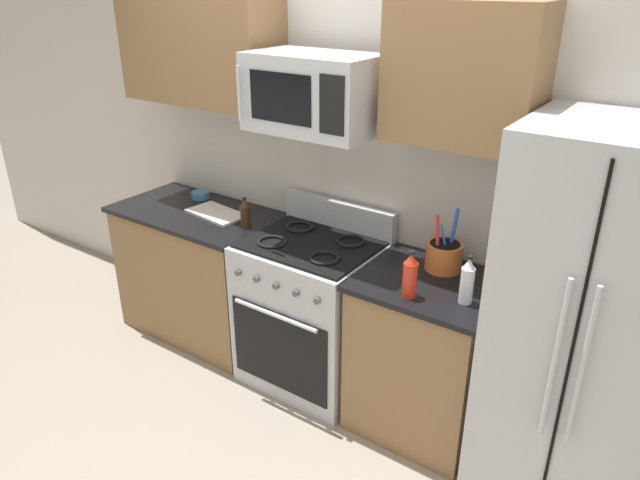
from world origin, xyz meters
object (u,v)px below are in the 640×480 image
at_px(cutting_board, 217,213).
at_px(range_oven, 312,310).
at_px(refrigerator, 589,330).
at_px(bottle_vinegar, 467,281).
at_px(prep_bowl, 200,195).
at_px(bottle_soy, 245,213).
at_px(microwave, 314,93).
at_px(bottle_hot_sauce, 410,276).
at_px(utensil_crock, 444,255).

bearing_deg(cutting_board, range_oven, -2.19).
height_order(refrigerator, bottle_vinegar, refrigerator).
xyz_separation_m(bottle_vinegar, prep_bowl, (-2.06, 0.29, -0.09)).
distance_m(refrigerator, bottle_vinegar, 0.56).
bearing_deg(bottle_soy, microwave, 4.21).
xyz_separation_m(microwave, prep_bowl, (-1.08, 0.16, -0.83)).
height_order(cutting_board, bottle_vinegar, bottle_vinegar).
bearing_deg(cutting_board, bottle_hot_sauce, -8.83).
height_order(microwave, bottle_hot_sauce, microwave).
relative_size(range_oven, bottle_soy, 5.78).
height_order(microwave, utensil_crock, microwave).
height_order(utensil_crock, bottle_vinegar, utensil_crock).
height_order(refrigerator, utensil_crock, refrigerator).
xyz_separation_m(refrigerator, bottle_hot_sauce, (-0.78, -0.19, 0.11)).
bearing_deg(utensil_crock, refrigerator, -12.73).
bearing_deg(prep_bowl, utensil_crock, -1.01).
bearing_deg(utensil_crock, bottle_vinegar, -48.55).
bearing_deg(refrigerator, range_oven, 179.34).
bearing_deg(bottle_vinegar, utensil_crock, 131.45).
bearing_deg(prep_bowl, bottle_soy, -18.42).
xyz_separation_m(bottle_hot_sauce, bottle_soy, (-1.22, 0.20, -0.03)).
distance_m(cutting_board, bottle_vinegar, 1.76).
bearing_deg(prep_bowl, microwave, -8.43).
relative_size(range_oven, utensil_crock, 3.20).
height_order(refrigerator, bottle_soy, refrigerator).
height_order(utensil_crock, prep_bowl, utensil_crock).
bearing_deg(utensil_crock, bottle_hot_sauce, -92.63).
bearing_deg(refrigerator, bottle_soy, 179.75).
bearing_deg(microwave, refrigerator, -1.71).
distance_m(bottle_vinegar, bottle_soy, 1.47).
xyz_separation_m(refrigerator, microwave, (-1.51, 0.05, 0.86)).
bearing_deg(cutting_board, refrigerator, -1.18).
distance_m(cutting_board, prep_bowl, 0.35).
relative_size(cutting_board, bottle_hot_sauce, 1.64).
distance_m(range_oven, utensil_crock, 0.92).
distance_m(bottle_soy, prep_bowl, 0.63).
relative_size(range_oven, microwave, 1.58).
xyz_separation_m(microwave, bottle_hot_sauce, (0.73, -0.23, -0.75)).
height_order(utensil_crock, bottle_soy, utensil_crock).
bearing_deg(bottle_soy, bottle_vinegar, -3.70).
bearing_deg(bottle_hot_sauce, microwave, 162.33).
bearing_deg(utensil_crock, microwave, -170.22).
height_order(bottle_vinegar, bottle_soy, bottle_vinegar).
relative_size(bottle_hot_sauce, prep_bowl, 1.90).
relative_size(microwave, cutting_board, 1.75).
bearing_deg(refrigerator, utensil_crock, 167.27).
bearing_deg(utensil_crock, range_oven, -168.15).
xyz_separation_m(range_oven, bottle_vinegar, (0.97, -0.10, 0.55)).
height_order(range_oven, bottle_soy, bottle_soy).
distance_m(microwave, bottle_hot_sauce, 1.07).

